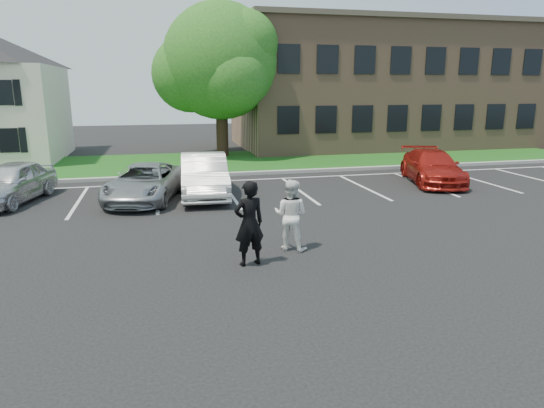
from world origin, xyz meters
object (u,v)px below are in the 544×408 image
at_px(office_building, 395,85).
at_px(man_black_suit, 249,223).
at_px(man_white_shirt, 291,215).
at_px(car_white_sedan, 204,175).
at_px(car_silver_west, 10,182).
at_px(car_red_compact, 432,167).
at_px(tree, 222,64).
at_px(car_silver_minivan, 145,183).

height_order(office_building, man_black_suit, office_building).
xyz_separation_m(man_white_shirt, car_white_sedan, (-1.52, 6.80, -0.11)).
height_order(car_silver_west, car_red_compact, car_silver_west).
height_order(office_building, car_silver_west, office_building).
bearing_deg(man_black_suit, man_white_shirt, -158.48).
distance_m(office_building, car_white_sedan, 20.86).
relative_size(tree, car_red_compact, 1.83).
height_order(man_black_suit, car_silver_minivan, man_black_suit).
xyz_separation_m(car_silver_minivan, car_red_compact, (12.08, 0.52, 0.03)).
distance_m(man_white_shirt, car_red_compact, 10.97).
xyz_separation_m(car_silver_west, car_white_sedan, (6.89, -0.54, 0.06)).
xyz_separation_m(man_white_shirt, car_red_compact, (8.36, 7.11, -0.22)).
relative_size(man_black_suit, car_white_sedan, 0.42).
bearing_deg(tree, car_white_sedan, -101.86).
xyz_separation_m(tree, car_white_sedan, (-2.22, -10.57, -4.55)).
distance_m(office_building, man_white_shirt, 25.09).
bearing_deg(car_silver_minivan, car_red_compact, 17.24).
distance_m(man_black_suit, car_red_compact, 12.47).
relative_size(man_white_shirt, car_red_compact, 0.38).
bearing_deg(car_silver_minivan, tree, 82.48).
relative_size(car_silver_west, car_white_sedan, 0.90).
height_order(man_black_suit, car_red_compact, man_black_suit).
bearing_deg(office_building, car_white_sedan, -136.79).
bearing_deg(man_white_shirt, car_white_sedan, -43.68).
bearing_deg(man_black_suit, car_silver_minivan, -84.65).
relative_size(tree, car_silver_west, 2.03).
relative_size(man_black_suit, man_white_shirt, 1.11).
relative_size(car_silver_minivan, car_red_compact, 0.99).
xyz_separation_m(office_building, car_silver_minivan, (-17.21, -14.31, -3.50)).
relative_size(man_white_shirt, car_white_sedan, 0.38).
relative_size(tree, man_white_shirt, 4.82).
relative_size(tree, car_silver_minivan, 1.85).
height_order(tree, man_black_suit, tree).
bearing_deg(man_black_suit, tree, -109.17).
bearing_deg(office_building, car_red_compact, -110.42).
xyz_separation_m(man_white_shirt, car_silver_minivan, (-3.72, 6.59, -0.25)).
bearing_deg(car_red_compact, car_silver_west, -165.67).
height_order(man_white_shirt, car_white_sedan, man_white_shirt).
distance_m(man_white_shirt, car_white_sedan, 6.97).
bearing_deg(man_white_shirt, tree, -58.57).
xyz_separation_m(office_building, car_red_compact, (-5.14, -13.79, -3.46)).
relative_size(office_building, car_white_sedan, 4.62).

